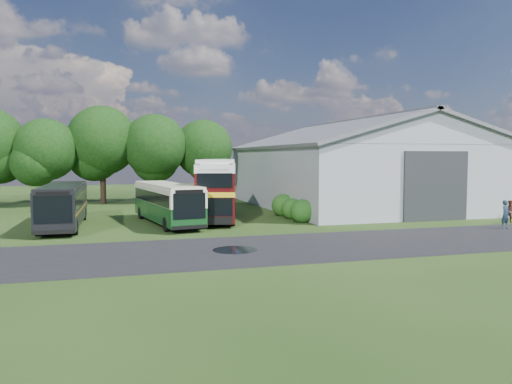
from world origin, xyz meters
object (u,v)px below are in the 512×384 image
object	(u,v)px
storage_shed	(356,161)
visitor_b	(511,212)
bus_green_single	(167,203)
bus_dark_single	(63,205)
visitor_a	(506,215)
bus_maroon_double	(218,190)

from	to	relation	value
storage_shed	visitor_b	size ratio (longest dim) A/B	15.79
bus_green_single	bus_dark_single	xyz separation A→B (m)	(-6.66, 0.23, 0.02)
storage_shed	bus_dark_single	xyz separation A→B (m)	(-25.28, -8.01, -2.68)
bus_green_single	storage_shed	bearing A→B (deg)	14.78
bus_green_single	visitor_b	size ratio (longest dim) A/B	6.53
visitor_a	bus_maroon_double	bearing A→B (deg)	135.27
visitor_a	visitor_b	xyz separation A→B (m)	(2.48, 2.21, -0.12)
bus_green_single	visitor_a	xyz separation A→B (m)	(20.44, -8.48, -0.56)
bus_maroon_double	visitor_b	world-z (taller)	bus_maroon_double
storage_shed	visitor_b	bearing A→B (deg)	-73.53
bus_green_single	bus_maroon_double	xyz separation A→B (m)	(3.84, 1.44, 0.73)
bus_maroon_double	visitor_a	size ratio (longest dim) A/B	5.83
storage_shed	bus_green_single	distance (m)	20.54
storage_shed	bus_maroon_double	size ratio (longest dim) A/B	2.34
storage_shed	bus_green_single	xyz separation A→B (m)	(-18.62, -8.25, -2.69)
bus_dark_single	visitor_b	distance (m)	30.29
storage_shed	visitor_a	distance (m)	17.14
storage_shed	visitor_b	world-z (taller)	storage_shed
bus_dark_single	visitor_b	world-z (taller)	bus_dark_single
bus_maroon_double	visitor_b	bearing A→B (deg)	-8.06
storage_shed	bus_green_single	world-z (taller)	storage_shed
visitor_a	bus_dark_single	bearing A→B (deg)	148.33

